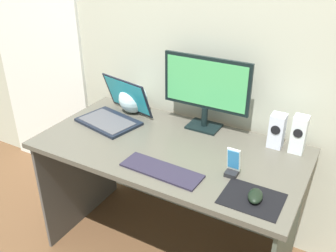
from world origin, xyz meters
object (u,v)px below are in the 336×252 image
speaker_right (299,134)px  mouse (255,196)px  speaker_near_monitor (277,131)px  phone_in_dock (233,166)px  keyboard_external (161,170)px  monitor (206,89)px  fishbowl (133,98)px  laptop (115,113)px

speaker_right → mouse: 0.49m
speaker_near_monitor → phone_in_dock: 0.37m
speaker_right → keyboard_external: size_ratio=0.50×
speaker_right → speaker_near_monitor: (-0.11, -0.00, -0.01)m
speaker_near_monitor → mouse: size_ratio=1.79×
monitor → phone_in_dock: 0.51m
mouse → phone_in_dock: 0.19m
monitor → phone_in_dock: bearing=-49.9°
speaker_right → speaker_near_monitor: size_ratio=1.09×
mouse → speaker_near_monitor: bearing=84.9°
speaker_right → fishbowl: (-0.98, -0.01, -0.01)m
fishbowl → mouse: fishbowl is taller
laptop → speaker_right: bearing=9.2°
monitor → fishbowl: bearing=-178.1°
laptop → monitor: bearing=19.2°
speaker_near_monitor → keyboard_external: 0.63m
speaker_right → phone_in_dock: speaker_right is taller
speaker_right → fishbowl: speaker_right is taller
monitor → fishbowl: (-0.47, -0.02, -0.15)m
monitor → speaker_right: 0.53m
speaker_right → laptop: bearing=-170.8°
speaker_near_monitor → mouse: 0.48m
fishbowl → mouse: size_ratio=1.78×
fishbowl → monitor: bearing=1.9°
fishbowl → keyboard_external: 0.68m
phone_in_dock → fishbowl: bearing=155.9°
speaker_near_monitor → laptop: size_ratio=0.45×
monitor → fishbowl: 0.49m
monitor → fishbowl: size_ratio=2.78×
mouse → laptop: bearing=151.0°
speaker_right → keyboard_external: bearing=-135.9°
mouse → speaker_right: bearing=72.1°
laptop → fishbowl: (0.03, 0.16, 0.04)m
speaker_right → speaker_near_monitor: 0.11m
monitor → speaker_right: (0.51, -0.01, -0.14)m
laptop → keyboard_external: bearing=-32.7°
monitor → phone_in_dock: size_ratio=3.57×
monitor → laptop: 0.55m
laptop → fishbowl: 0.16m
speaker_right → mouse: size_ratio=1.94×
fishbowl → keyboard_external: bearing=-45.1°
speaker_near_monitor → mouse: bearing=-84.5°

